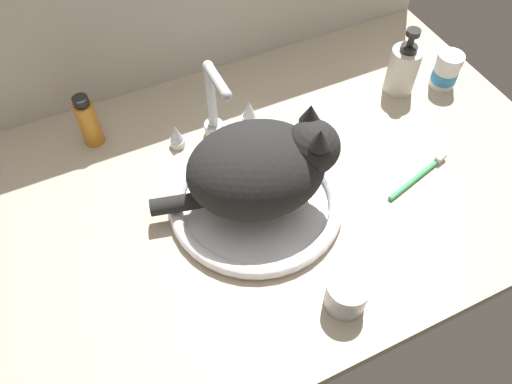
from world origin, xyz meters
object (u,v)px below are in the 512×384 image
at_px(faucet, 214,110).
at_px(toothbrush, 419,175).
at_px(cat, 265,167).
at_px(pill_bottle, 446,71).
at_px(soap_pump_bottle, 403,69).
at_px(metal_jar, 346,294).
at_px(amber_bottle, 88,122).
at_px(sink_basin, 256,201).

height_order(faucet, toothbrush, faucet).
height_order(cat, pill_bottle, cat).
relative_size(cat, toothbrush, 2.08).
distance_m(soap_pump_bottle, toothbrush, 0.27).
bearing_deg(metal_jar, amber_bottle, 117.65).
xyz_separation_m(cat, amber_bottle, (-0.25, 0.30, -0.05)).
bearing_deg(soap_pump_bottle, cat, -159.05).
bearing_deg(metal_jar, cat, 97.48).
height_order(metal_jar, soap_pump_bottle, soap_pump_bottle).
xyz_separation_m(cat, toothbrush, (0.31, -0.07, -0.10)).
bearing_deg(toothbrush, soap_pump_bottle, 64.51).
xyz_separation_m(pill_bottle, toothbrush, (-0.21, -0.20, -0.03)).
height_order(cat, amber_bottle, cat).
xyz_separation_m(pill_bottle, metal_jar, (-0.49, -0.37, -0.01)).
height_order(soap_pump_bottle, amber_bottle, soap_pump_bottle).
bearing_deg(cat, soap_pump_bottle, 20.95).
height_order(sink_basin, soap_pump_bottle, soap_pump_bottle).
distance_m(cat, toothbrush, 0.33).
xyz_separation_m(amber_bottle, toothbrush, (0.56, -0.38, -0.05)).
xyz_separation_m(sink_basin, faucet, (-0.00, 0.20, 0.06)).
xyz_separation_m(faucet, amber_bottle, (-0.24, 0.10, -0.02)).
distance_m(sink_basin, soap_pump_bottle, 0.47).
bearing_deg(soap_pump_bottle, pill_bottle, -17.33).
distance_m(faucet, amber_bottle, 0.26).
relative_size(sink_basin, amber_bottle, 2.75).
bearing_deg(sink_basin, toothbrush, -13.69).
xyz_separation_m(metal_jar, toothbrush, (0.28, 0.17, -0.03)).
bearing_deg(faucet, cat, -85.72).
bearing_deg(metal_jar, faucet, 96.02).
bearing_deg(toothbrush, cat, 166.32).
relative_size(faucet, pill_bottle, 2.34).
height_order(sink_basin, metal_jar, metal_jar).
bearing_deg(cat, amber_bottle, 130.04).
height_order(cat, soap_pump_bottle, cat).
bearing_deg(toothbrush, faucet, 139.16).
bearing_deg(faucet, pill_bottle, -7.95).
xyz_separation_m(sink_basin, metal_jar, (0.05, -0.25, 0.02)).
relative_size(sink_basin, faucet, 1.68).
relative_size(faucet, cat, 0.58).
xyz_separation_m(faucet, metal_jar, (0.05, -0.45, -0.04)).
xyz_separation_m(soap_pump_bottle, amber_bottle, (-0.67, 0.14, -0.00)).
relative_size(soap_pump_bottle, amber_bottle, 1.31).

